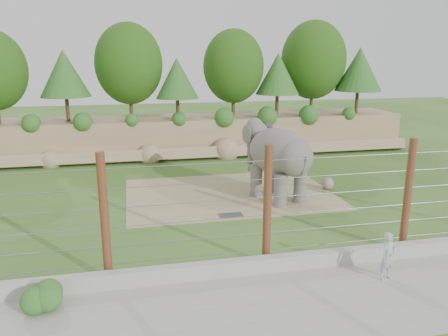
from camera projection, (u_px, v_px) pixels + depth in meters
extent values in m
plane|color=#336123|center=(234.00, 216.00, 18.59)|extent=(90.00, 90.00, 0.00)
cube|color=#92775B|center=(191.00, 134.00, 30.57)|extent=(30.00, 4.00, 2.50)
cube|color=#92775B|center=(196.00, 154.00, 28.62)|extent=(30.00, 1.37, 1.07)
cylinder|color=#3F2B19|center=(68.00, 109.00, 27.95)|extent=(0.24, 0.24, 1.58)
sphere|color=#1D4911|center=(64.00, 75.00, 27.41)|extent=(3.60, 3.60, 3.60)
cylinder|color=#3F2B19|center=(131.00, 104.00, 29.19)|extent=(0.24, 0.24, 1.92)
sphere|color=#1D4911|center=(129.00, 64.00, 28.53)|extent=(4.40, 4.40, 4.40)
cylinder|color=#3F2B19|center=(178.00, 109.00, 28.74)|extent=(0.24, 0.24, 1.40)
sphere|color=#1D4911|center=(177.00, 79.00, 28.26)|extent=(3.20, 3.20, 3.20)
cylinder|color=#3F2B19|center=(233.00, 103.00, 30.45)|extent=(0.24, 0.24, 1.82)
sphere|color=#1D4911|center=(233.00, 66.00, 29.83)|extent=(4.16, 4.16, 4.16)
cylinder|color=#3F2B19|center=(277.00, 105.00, 30.54)|extent=(0.24, 0.24, 1.50)
sphere|color=#1D4911|center=(278.00, 75.00, 30.02)|extent=(3.44, 3.44, 3.44)
cylinder|color=#3F2B19|center=(311.00, 99.00, 32.03)|extent=(0.24, 0.24, 2.03)
sphere|color=#1D4911|center=(313.00, 60.00, 31.34)|extent=(4.64, 4.64, 4.64)
cylinder|color=#3F2B19|center=(357.00, 102.00, 31.56)|extent=(0.24, 0.24, 1.64)
sphere|color=#1D4911|center=(359.00, 71.00, 31.00)|extent=(3.76, 3.76, 3.76)
cube|color=tan|center=(230.00, 194.00, 21.53)|extent=(10.00, 7.00, 0.02)
cube|color=#262628|center=(231.00, 215.00, 18.56)|extent=(1.00, 0.60, 0.03)
sphere|color=gray|center=(328.00, 184.00, 22.09)|extent=(0.62, 0.62, 0.62)
cube|color=#A2A196|center=(271.00, 264.00, 13.80)|extent=(26.00, 0.35, 0.50)
cube|color=#A2A196|center=(293.00, 305.00, 11.97)|extent=(26.00, 4.00, 0.01)
cylinder|color=#502013|center=(105.00, 218.00, 12.81)|extent=(0.26, 0.26, 4.00)
cylinder|color=#502013|center=(267.00, 206.00, 13.83)|extent=(0.26, 0.26, 4.00)
cylinder|color=#502013|center=(408.00, 196.00, 14.86)|extent=(0.26, 0.26, 4.00)
cylinder|color=gray|center=(266.00, 250.00, 14.21)|extent=(20.00, 0.02, 0.02)
cylinder|color=gray|center=(267.00, 233.00, 14.06)|extent=(20.00, 0.02, 0.02)
cylinder|color=gray|center=(267.00, 215.00, 13.91)|extent=(20.00, 0.02, 0.02)
cylinder|color=gray|center=(268.00, 197.00, 13.76)|extent=(20.00, 0.02, 0.02)
cylinder|color=gray|center=(268.00, 179.00, 13.61)|extent=(20.00, 0.02, 0.02)
cylinder|color=gray|center=(269.00, 160.00, 13.45)|extent=(20.00, 0.02, 0.02)
sphere|color=#2D5723|center=(43.00, 297.00, 11.65)|extent=(0.78, 0.78, 0.78)
imported|color=#ADB2B6|center=(388.00, 256.00, 13.16)|extent=(0.64, 0.52, 1.51)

